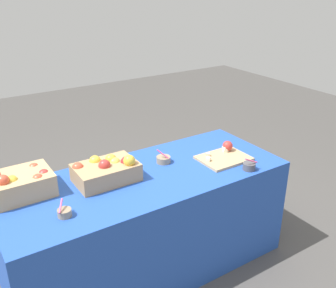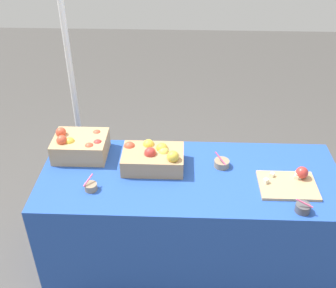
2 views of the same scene
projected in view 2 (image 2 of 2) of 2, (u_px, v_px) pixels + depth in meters
name	position (u px, v px, depth m)	size (l,w,h in m)	color
ground_plane	(187.00, 255.00, 3.00)	(10.00, 10.00, 0.00)	#474442
table	(189.00, 218.00, 2.79)	(1.90, 0.76, 0.74)	#234CAD
apple_crate_left	(81.00, 146.00, 2.73)	(0.35, 0.28, 0.19)	tan
apple_crate_middle	(154.00, 158.00, 2.62)	(0.39, 0.26, 0.17)	tan
cutting_board_front	(290.00, 182.00, 2.49)	(0.35, 0.26, 0.09)	tan
sample_bowl_near	(303.00, 208.00, 2.30)	(0.10, 0.08, 0.10)	#4C4C51
sample_bowl_mid	(222.00, 163.00, 2.65)	(0.10, 0.10, 0.11)	gray
sample_bowl_far	(91.00, 187.00, 2.46)	(0.08, 0.09, 0.09)	gray
tent_pole	(72.00, 85.00, 3.06)	(0.04, 0.04, 2.00)	white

